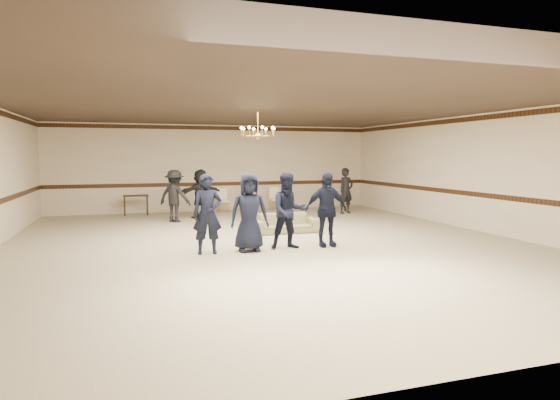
% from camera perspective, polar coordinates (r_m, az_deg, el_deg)
% --- Properties ---
extents(room, '(12.01, 14.01, 3.21)m').
position_cam_1_polar(room, '(10.91, -1.33, 2.98)').
color(room, '#C0B594').
rests_on(room, ground).
extents(chair_rail, '(12.00, 0.02, 0.14)m').
position_cam_1_polar(chair_rail, '(17.74, -7.69, 1.95)').
color(chair_rail, '#391F11').
rests_on(chair_rail, wall_back).
extents(crown_molding, '(12.00, 0.02, 0.14)m').
position_cam_1_polar(crown_molding, '(17.74, -7.78, 8.67)').
color(crown_molding, '#391F11').
rests_on(crown_molding, wall_back).
extents(chandelier, '(0.94, 0.94, 0.89)m').
position_cam_1_polar(chandelier, '(11.89, -2.72, 9.33)').
color(chandelier, gold).
rests_on(chandelier, ceiling).
extents(boy_a, '(0.64, 0.44, 1.69)m').
position_cam_1_polar(boy_a, '(9.94, -8.82, -1.71)').
color(boy_a, black).
rests_on(boy_a, floor).
extents(boy_b, '(0.86, 0.59, 1.69)m').
position_cam_1_polar(boy_b, '(10.11, -3.77, -1.54)').
color(boy_b, black).
rests_on(boy_b, floor).
extents(boy_c, '(0.86, 0.70, 1.69)m').
position_cam_1_polar(boy_c, '(10.36, 1.06, -1.35)').
color(boy_c, black).
rests_on(boy_c, floor).
extents(boy_d, '(1.01, 0.46, 1.69)m').
position_cam_1_polar(boy_d, '(10.68, 5.64, -1.17)').
color(boy_d, black).
rests_on(boy_d, floor).
extents(settee, '(1.78, 0.71, 0.52)m').
position_cam_1_polar(settee, '(12.58, 0.59, -2.83)').
color(settee, '#7E7754').
rests_on(settee, floor).
extents(adult_left, '(1.20, 1.11, 1.62)m').
position_cam_1_polar(adult_left, '(14.91, -12.69, 0.48)').
color(adult_left, black).
rests_on(adult_left, floor).
extents(adult_mid, '(1.58, 0.83, 1.62)m').
position_cam_1_polar(adult_mid, '(15.70, -9.64, 0.78)').
color(adult_mid, black).
rests_on(adult_mid, floor).
extents(adult_right, '(0.67, 0.52, 1.62)m').
position_cam_1_polar(adult_right, '(16.81, 8.04, 1.11)').
color(adult_right, black).
rests_on(adult_right, floor).
extents(banquet_chair_left, '(0.44, 0.44, 0.89)m').
position_cam_1_polar(banquet_chair_left, '(17.02, -6.98, -0.06)').
color(banquet_chair_left, '#F5E9CE').
rests_on(banquet_chair_left, floor).
extents(banquet_chair_mid, '(0.47, 0.47, 0.89)m').
position_cam_1_polar(banquet_chair_mid, '(17.24, -3.71, 0.04)').
color(banquet_chair_mid, '#F5E9CE').
rests_on(banquet_chair_mid, floor).
extents(banquet_chair_right, '(0.45, 0.45, 0.89)m').
position_cam_1_polar(banquet_chair_right, '(17.50, -0.53, 0.13)').
color(banquet_chair_right, '#F5E9CE').
rests_on(banquet_chair_right, floor).
extents(console_table, '(0.85, 0.37, 0.71)m').
position_cam_1_polar(console_table, '(16.94, -17.12, -0.60)').
color(console_table, black).
rests_on(console_table, floor).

